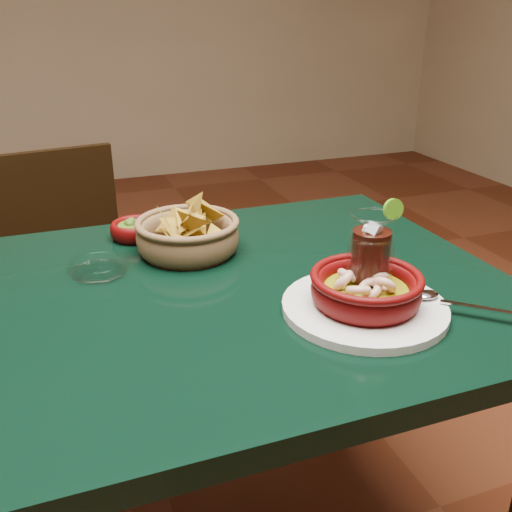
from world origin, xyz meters
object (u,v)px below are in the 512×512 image
object	(u,v)px
dining_table	(180,343)
cola_drink	(370,261)
shrimp_plate	(366,294)
dining_chair	(71,287)
chip_basket	(188,235)

from	to	relation	value
dining_table	cola_drink	world-z (taller)	cola_drink
shrimp_plate	cola_drink	xyz separation A→B (m)	(0.02, 0.02, 0.05)
dining_chair	shrimp_plate	world-z (taller)	dining_chair
shrimp_plate	cola_drink	bearing A→B (deg)	53.12
chip_basket	dining_table	bearing A→B (deg)	-110.67
dining_chair	dining_table	bearing A→B (deg)	-76.81
dining_table	chip_basket	distance (m)	0.23
dining_table	cola_drink	bearing A→B (deg)	-25.97
dining_table	shrimp_plate	distance (m)	0.35
chip_basket	cola_drink	size ratio (longest dim) A/B	1.33
cola_drink	shrimp_plate	bearing A→B (deg)	-126.88
dining_table	shrimp_plate	xyz separation A→B (m)	(0.28, -0.17, 0.13)
chip_basket	dining_chair	bearing A→B (deg)	113.67
dining_table	chip_basket	world-z (taller)	chip_basket
dining_table	dining_chair	bearing A→B (deg)	103.19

